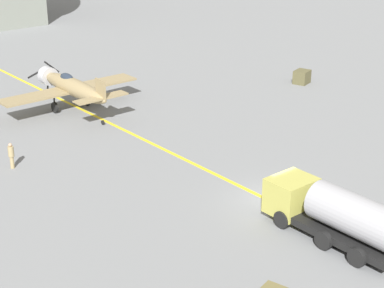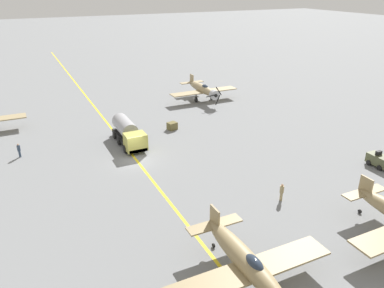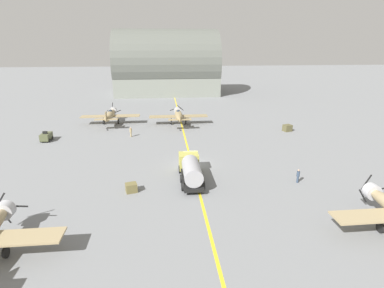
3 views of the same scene
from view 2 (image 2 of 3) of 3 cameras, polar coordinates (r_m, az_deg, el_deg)
The scene contains 9 objects.
ground_plane at distance 43.93m, azimuth -8.46°, elevation -2.46°, with size 400.00×400.00×0.00m, color slate.
taxiway_stripe at distance 43.93m, azimuth -8.46°, elevation -2.46°, with size 0.30×160.00×0.01m, color yellow.
airplane_far_center at distance 26.12m, azimuth 8.45°, elevation -17.56°, with size 12.00×9.98×3.65m.
airplane_near_left at distance 65.10m, azimuth 1.69°, elevation 8.34°, with size 12.00×9.98×3.65m.
fuel_tanker at distance 47.89m, azimuth -9.68°, elevation 1.68°, with size 2.67×8.00×2.98m.
tow_tractor at distance 46.63m, azimuth 26.64°, elevation -2.20°, with size 1.57×2.60×1.79m.
ground_crew_walking at distance 48.35m, azimuth -24.87°, elevation -0.81°, with size 0.37×0.37×1.70m.
ground_crew_inspecting at distance 36.37m, azimuth 13.51°, elevation -7.04°, with size 0.38×0.38×1.77m.
supply_crate_by_tanker at distance 52.38m, azimuth -3.04°, elevation 2.77°, with size 1.24×1.03×1.03m, color brown.
Camera 2 is at (11.14, 37.97, 19.07)m, focal length 35.00 mm.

